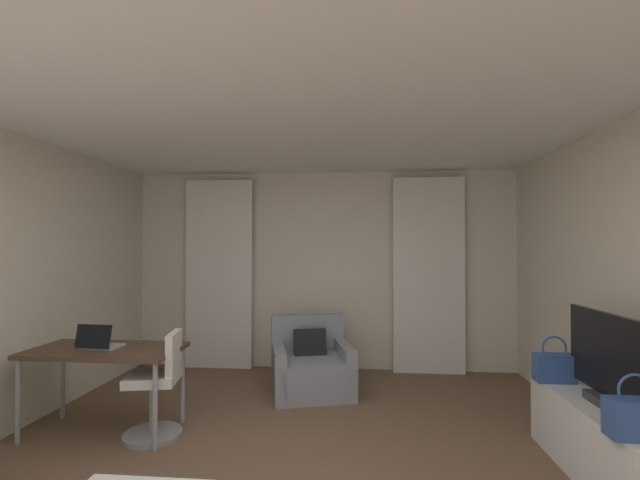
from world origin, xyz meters
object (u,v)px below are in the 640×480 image
object	(u,v)px
armchair	(311,367)
tv_console	(610,444)
desk	(105,356)
laptop	(99,343)
handbag_secondary	(636,417)
handbag_primary	(554,367)
desk_chair	(158,390)
tv_flatscreen	(611,363)

from	to	relation	value
armchair	tv_console	bearing A→B (deg)	-35.70
desk	laptop	world-z (taller)	laptop
handbag_secondary	laptop	bearing A→B (deg)	166.51
tv_console	handbag_primary	bearing A→B (deg)	105.54
desk_chair	tv_flatscreen	bearing A→B (deg)	-6.85
desk	tv_flatscreen	xyz separation A→B (m)	(3.90, -0.45, 0.15)
tv_console	handbag_primary	xyz separation A→B (m)	(-0.14, 0.49, 0.38)
handbag_primary	handbag_secondary	xyz separation A→B (m)	(-0.01, -1.00, 0.00)
tv_flatscreen	handbag_secondary	world-z (taller)	tv_flatscreen
armchair	handbag_primary	bearing A→B (deg)	-27.95
desk	handbag_secondary	distance (m)	3.87
desk	tv_flatscreen	world-z (taller)	tv_flatscreen
desk	armchair	bearing A→B (deg)	35.41
handbag_primary	armchair	bearing A→B (deg)	152.05
desk	tv_console	size ratio (longest dim) A/B	0.95
desk_chair	handbag_secondary	bearing A→B (deg)	-15.30
desk	handbag_secondary	bearing A→B (deg)	-13.89
handbag_primary	desk	bearing A→B (deg)	-178.89
tv_console	armchair	bearing A→B (deg)	144.30
tv_console	handbag_secondary	world-z (taller)	handbag_secondary
tv_flatscreen	handbag_secondary	xyz separation A→B (m)	(-0.15, -0.48, -0.17)
desk	desk_chair	distance (m)	0.57
tv_console	handbag_secondary	size ratio (longest dim) A/B	3.63
desk_chair	handbag_primary	world-z (taller)	handbag_primary
armchair	handbag_primary	xyz separation A→B (m)	(2.10, -1.11, 0.38)
desk_chair	tv_console	world-z (taller)	desk_chair
armchair	tv_console	xyz separation A→B (m)	(2.23, -1.60, -0.01)
handbag_secondary	desk	bearing A→B (deg)	166.11
handbag_primary	desk_chair	bearing A→B (deg)	-178.08
desk	handbag_primary	bearing A→B (deg)	1.11
laptop	desk_chair	bearing A→B (deg)	-2.12
tv_console	desk	bearing A→B (deg)	173.87
armchair	laptop	xyz separation A→B (m)	(-1.72, -1.20, 0.51)
desk_chair	handbag_secondary	world-z (taller)	handbag_secondary
handbag_secondary	tv_flatscreen	bearing A→B (deg)	73.04
desk	tv_console	distance (m)	3.94
armchair	handbag_primary	distance (m)	2.40
tv_flatscreen	desk_chair	bearing A→B (deg)	173.15
desk_chair	laptop	bearing A→B (deg)	177.88
armchair	handbag_secondary	xyz separation A→B (m)	(2.09, -2.11, 0.38)
laptop	tv_flatscreen	xyz separation A→B (m)	(3.95, -0.43, 0.04)
handbag_primary	handbag_secondary	world-z (taller)	same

